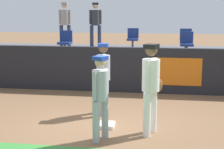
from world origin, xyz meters
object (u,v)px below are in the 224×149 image
Objects in this scene: player_fielder_home at (151,83)px; seat_front_right at (187,43)px; seat_front_left at (65,41)px; seat_back_right at (186,38)px; spectator_capped at (95,21)px; first_base at (105,125)px; spectator_hooded at (65,21)px; player_coach_visitor at (100,92)px; player_runner_visitor at (103,74)px; seat_back_center at (133,38)px.

player_fielder_home is 5.27m from seat_front_right.
seat_front_left is (-3.28, 5.17, 0.36)m from player_fielder_home.
spectator_capped reaches higher than seat_back_right.
spectator_hooded reaches higher than first_base.
player_coach_visitor is (0.04, -0.82, 0.94)m from first_base.
seat_back_right is at bearing 87.82° from seat_front_right.
seat_front_left is at bearing 180.00° from seat_front_right.
player_runner_visitor is 0.95× the size of spectator_hooded.
seat_back_center is 1.00× the size of seat_front_left.
first_base is at bearing -107.31° from seat_back_right.
seat_front_right is (1.00, 5.17, 0.36)m from player_fielder_home.
seat_back_center is at bearing -151.71° from player_fielder_home.
seat_back_center reaches higher than first_base.
player_coach_visitor is at bearing -86.95° from first_base.
player_runner_visitor is 4.43m from seat_front_left.
seat_back_right is at bearing 154.75° from player_runner_visitor.
seat_back_right reaches higher than player_coach_visitor.
spectator_capped reaches higher than first_base.
seat_back_center is 1.00× the size of seat_back_right.
spectator_hooded is at bearing -134.38° from player_coach_visitor.
spectator_capped is (0.62, 2.50, 0.61)m from seat_front_left.
spectator_capped reaches higher than player_coach_visitor.
spectator_hooded is at bearing 112.19° from first_base.
first_base is 0.22× the size of spectator_capped.
spectator_capped is (-3.74, 0.70, 0.61)m from seat_back_right.
first_base is at bearing 8.95° from player_runner_visitor.
seat_front_left is (-2.28, 4.86, 1.41)m from first_base.
seat_back_right is (2.03, 7.47, 0.47)m from player_coach_visitor.
spectator_hooded is (-0.71, 2.46, 0.61)m from seat_front_left.
player_fielder_home is at bearing -57.58° from seat_front_left.
first_base is 0.48× the size of seat_front_right.
seat_front_right is at bearing -92.18° from seat_back_right.
seat_front_left is (-2.27, -1.80, 0.00)m from seat_back_center.
seat_front_left is at bearing 101.36° from spectator_hooded.
player_runner_visitor is 2.10× the size of seat_back_right.
spectator_capped reaches higher than seat_back_center.
spectator_hooded is at bearing 153.78° from seat_front_right.
seat_back_right is 0.45× the size of spectator_hooded.
player_runner_visitor is at bearing 87.02° from spectator_capped.
seat_back_right is at bearing 22.47° from seat_front_left.
spectator_capped reaches higher than player_runner_visitor.
player_runner_visitor is at bearing -62.08° from seat_front_left.
seat_front_right is (2.01, 4.86, 1.41)m from first_base.
player_coach_visitor is 2.02× the size of seat_front_right.
spectator_hooded is (-2.98, 0.66, 0.61)m from seat_back_center.
player_runner_visitor is at bearing -119.61° from seat_front_right.
seat_front_right is 1.00× the size of seat_front_left.
first_base is 8.16m from spectator_hooded.
player_fielder_home is 7.06m from seat_back_right.
seat_front_left is at bearing -141.59° from seat_back_center.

